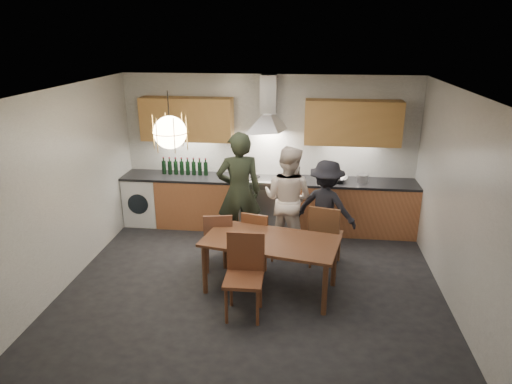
# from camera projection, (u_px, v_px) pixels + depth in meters

# --- Properties ---
(ground) EXTENTS (5.00, 5.00, 0.00)m
(ground) POSITION_uv_depth(u_px,v_px,m) (253.00, 285.00, 6.20)
(ground) COLOR black
(ground) RESTS_ON ground
(room_shell) EXTENTS (5.02, 4.52, 2.61)m
(room_shell) POSITION_uv_depth(u_px,v_px,m) (253.00, 164.00, 5.63)
(room_shell) COLOR silver
(room_shell) RESTS_ON ground
(counter_run) EXTENTS (5.00, 0.62, 0.90)m
(counter_run) POSITION_uv_depth(u_px,v_px,m) (268.00, 203.00, 7.87)
(counter_run) COLOR #C5794B
(counter_run) RESTS_ON ground
(range_stove) EXTENTS (0.90, 0.60, 0.92)m
(range_stove) POSITION_uv_depth(u_px,v_px,m) (267.00, 204.00, 7.87)
(range_stove) COLOR silver
(range_stove) RESTS_ON ground
(wall_fixtures) EXTENTS (4.30, 0.54, 1.10)m
(wall_fixtures) POSITION_uv_depth(u_px,v_px,m) (268.00, 120.00, 7.51)
(wall_fixtures) COLOR tan
(wall_fixtures) RESTS_ON ground
(pendant_lamp) EXTENTS (0.43, 0.43, 0.70)m
(pendant_lamp) POSITION_uv_depth(u_px,v_px,m) (170.00, 132.00, 5.52)
(pendant_lamp) COLOR black
(pendant_lamp) RESTS_ON ground
(dining_table) EXTENTS (1.86, 1.19, 0.73)m
(dining_table) POSITION_uv_depth(u_px,v_px,m) (271.00, 245.00, 5.89)
(dining_table) COLOR brown
(dining_table) RESTS_ON ground
(chair_back_left) EXTENTS (0.47, 0.47, 0.88)m
(chair_back_left) POSITION_uv_depth(u_px,v_px,m) (218.00, 238.00, 6.42)
(chair_back_left) COLOR brown
(chair_back_left) RESTS_ON ground
(chair_back_mid) EXTENTS (0.47, 0.47, 0.87)m
(chair_back_mid) POSITION_uv_depth(u_px,v_px,m) (257.00, 236.00, 6.51)
(chair_back_mid) COLOR brown
(chair_back_mid) RESTS_ON ground
(chair_back_right) EXTENTS (0.52, 0.52, 0.96)m
(chair_back_right) POSITION_uv_depth(u_px,v_px,m) (325.00, 232.00, 6.49)
(chair_back_right) COLOR brown
(chair_back_right) RESTS_ON ground
(chair_front) EXTENTS (0.46, 0.46, 1.00)m
(chair_front) POSITION_uv_depth(u_px,v_px,m) (245.00, 269.00, 5.44)
(chair_front) COLOR #592E1B
(chair_front) RESTS_ON ground
(person_left) EXTENTS (0.78, 0.61, 1.88)m
(person_left) POSITION_uv_depth(u_px,v_px,m) (239.00, 192.00, 6.95)
(person_left) COLOR black
(person_left) RESTS_ON ground
(person_mid) EXTENTS (0.99, 0.90, 1.67)m
(person_mid) POSITION_uv_depth(u_px,v_px,m) (288.00, 199.00, 6.97)
(person_mid) COLOR white
(person_mid) RESTS_ON ground
(person_right) EXTENTS (1.08, 0.87, 1.46)m
(person_right) POSITION_uv_depth(u_px,v_px,m) (326.00, 207.00, 6.92)
(person_right) COLOR black
(person_right) RESTS_ON ground
(mixing_bowl) EXTENTS (0.37, 0.37, 0.08)m
(mixing_bowl) POSITION_uv_depth(u_px,v_px,m) (338.00, 179.00, 7.57)
(mixing_bowl) COLOR #BBBBBF
(mixing_bowl) RESTS_ON counter_run
(stock_pot) EXTENTS (0.19, 0.19, 0.13)m
(stock_pot) POSITION_uv_depth(u_px,v_px,m) (362.00, 179.00, 7.52)
(stock_pot) COLOR silver
(stock_pot) RESTS_ON counter_run
(wine_bottles) EXTENTS (0.82, 0.07, 0.30)m
(wine_bottles) POSITION_uv_depth(u_px,v_px,m) (185.00, 166.00, 7.90)
(wine_bottles) COLOR black
(wine_bottles) RESTS_ON counter_run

